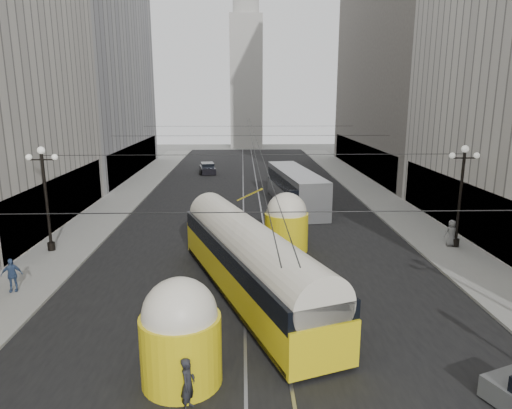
{
  "coord_description": "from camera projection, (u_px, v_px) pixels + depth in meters",
  "views": [
    {
      "loc": [
        -0.81,
        -9.05,
        9.3
      ],
      "look_at": [
        -0.1,
        14.54,
        3.76
      ],
      "focal_mm": 32.0,
      "sensor_mm": 36.0,
      "label": 1
    }
  ],
  "objects": [
    {
      "name": "lamppost_right_mid",
      "position": [
        461.0,
        191.0,
        27.98
      ],
      "size": [
        1.86,
        0.44,
        6.37
      ],
      "color": "black",
      "rests_on": "sidewalk_right"
    },
    {
      "name": "sidewalk_left",
      "position": [
        131.0,
        192.0,
        45.62
      ],
      "size": [
        4.0,
        72.0,
        0.15
      ],
      "primitive_type": "cube",
      "color": "gray",
      "rests_on": "ground"
    },
    {
      "name": "road",
      "position": [
        251.0,
        200.0,
        42.58
      ],
      "size": [
        20.0,
        85.0,
        0.02
      ],
      "primitive_type": "cube",
      "color": "black",
      "rests_on": "ground"
    },
    {
      "name": "pedestrian_crossing_a",
      "position": [
        188.0,
        384.0,
        13.77
      ],
      "size": [
        0.55,
        0.71,
        1.72
      ],
      "primitive_type": "imported",
      "rotation": [
        0.0,
        0.0,
        1.33
      ],
      "color": "black",
      "rests_on": "ground"
    },
    {
      "name": "streetcar",
      "position": [
        250.0,
        260.0,
        21.53
      ],
      "size": [
        7.45,
        16.12,
        3.72
      ],
      "color": "yellow",
      "rests_on": "ground"
    },
    {
      "name": "rail_left",
      "position": [
        243.0,
        200.0,
        42.56
      ],
      "size": [
        0.12,
        85.0,
        0.04
      ],
      "primitive_type": "cube",
      "color": "gray",
      "rests_on": "ground"
    },
    {
      "name": "lamppost_left_mid",
      "position": [
        46.0,
        193.0,
        27.25
      ],
      "size": [
        1.86,
        0.44,
        6.37
      ],
      "color": "black",
      "rests_on": "sidewalk_left"
    },
    {
      "name": "pedestrian_sidewalk_right",
      "position": [
        451.0,
        233.0,
        28.69
      ],
      "size": [
        0.84,
        0.53,
        1.69
      ],
      "primitive_type": "imported",
      "rotation": [
        0.0,
        0.0,
        3.11
      ],
      "color": "slate",
      "rests_on": "sidewalk_right"
    },
    {
      "name": "city_bus",
      "position": [
        296.0,
        187.0,
        39.76
      ],
      "size": [
        4.17,
        12.62,
        3.14
      ],
      "color": "gray",
      "rests_on": "ground"
    },
    {
      "name": "catenary",
      "position": [
        253.0,
        137.0,
        40.26
      ],
      "size": [
        25.0,
        72.0,
        0.23
      ],
      "color": "black",
      "rests_on": "ground"
    },
    {
      "name": "sedan_white_far",
      "position": [
        282.0,
        179.0,
        50.08
      ],
      "size": [
        1.9,
        4.16,
        1.29
      ],
      "color": "silver",
      "rests_on": "ground"
    },
    {
      "name": "sedan_dark_far",
      "position": [
        207.0,
        168.0,
        57.51
      ],
      "size": [
        2.37,
        4.41,
        1.32
      ],
      "color": "black",
      "rests_on": "ground"
    },
    {
      "name": "rail_right",
      "position": [
        259.0,
        200.0,
        42.6
      ],
      "size": [
        0.12,
        85.0,
        0.04
      ],
      "primitive_type": "cube",
      "color": "gray",
      "rests_on": "ground"
    },
    {
      "name": "sidewalk_right",
      "position": [
        369.0,
        191.0,
        46.32
      ],
      "size": [
        4.0,
        72.0,
        0.15
      ],
      "primitive_type": "cube",
      "color": "gray",
      "rests_on": "ground"
    },
    {
      "name": "pedestrian_sidewalk_left",
      "position": [
        12.0,
        275.0,
        21.94
      ],
      "size": [
        1.08,
        0.77,
        1.66
      ],
      "primitive_type": "imported",
      "rotation": [
        0.0,
        0.0,
        0.24
      ],
      "color": "#364D76",
      "rests_on": "sidewalk_left"
    },
    {
      "name": "building_left_far",
      "position": [
        79.0,
        54.0,
        53.82
      ],
      "size": [
        12.6,
        28.6,
        28.6
      ],
      "color": "#999999",
      "rests_on": "ground"
    },
    {
      "name": "distant_tower",
      "position": [
        246.0,
        67.0,
        85.39
      ],
      "size": [
        6.0,
        6.0,
        31.36
      ],
      "color": "#B2AFA8",
      "rests_on": "ground"
    },
    {
      "name": "building_right_far",
      "position": [
        415.0,
        38.0,
        54.52
      ],
      "size": [
        12.6,
        32.6,
        32.6
      ],
      "color": "#514C47",
      "rests_on": "ground"
    }
  ]
}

